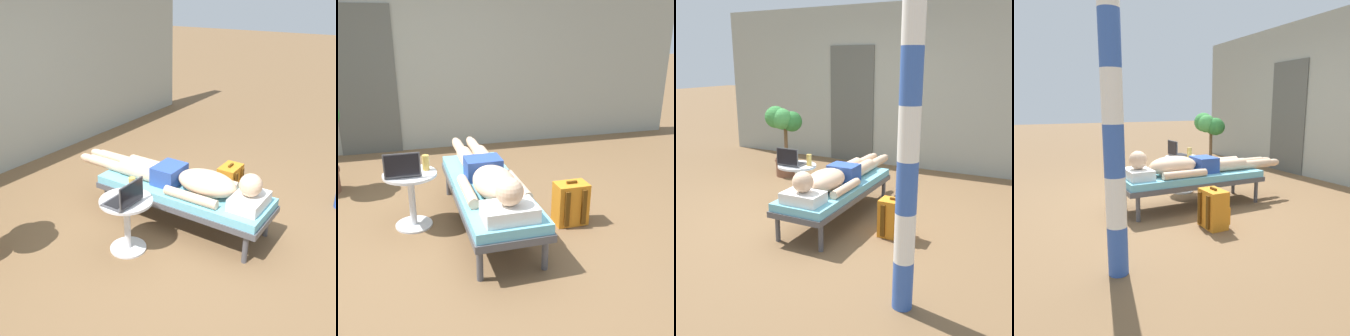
{
  "view_description": "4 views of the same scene",
  "coord_description": "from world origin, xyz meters",
  "views": [
    {
      "loc": [
        -2.84,
        -1.77,
        2.23
      ],
      "look_at": [
        -0.02,
        0.12,
        0.68
      ],
      "focal_mm": 42.28,
      "sensor_mm": 36.0,
      "label": 1
    },
    {
      "loc": [
        -0.56,
        -3.1,
        1.76
      ],
      "look_at": [
        0.39,
        0.21,
        0.49
      ],
      "focal_mm": 41.56,
      "sensor_mm": 36.0,
      "label": 2
    },
    {
      "loc": [
        2.23,
        -3.75,
        1.77
      ],
      "look_at": [
        0.35,
        -0.1,
        0.67
      ],
      "focal_mm": 42.65,
      "sensor_mm": 36.0,
      "label": 3
    },
    {
      "loc": [
        3.65,
        -1.82,
        1.25
      ],
      "look_at": [
        0.05,
        -0.02,
        0.47
      ],
      "focal_mm": 34.76,
      "sensor_mm": 36.0,
      "label": 4
    }
  ],
  "objects": [
    {
      "name": "drink_glass",
      "position": [
        -0.34,
        0.29,
        0.59
      ],
      "size": [
        0.06,
        0.06,
        0.14
      ],
      "primitive_type": "cylinder",
      "color": "gold",
      "rests_on": "side_table"
    },
    {
      "name": "lounge_chair",
      "position": [
        0.17,
        0.06,
        0.35
      ],
      "size": [
        0.6,
        1.81,
        0.42
      ],
      "color": "#4C4C51",
      "rests_on": "ground"
    },
    {
      "name": "person_reclining",
      "position": [
        0.17,
        0.04,
        0.52
      ],
      "size": [
        0.53,
        2.17,
        0.32
      ],
      "color": "white",
      "rests_on": "lounge_chair"
    },
    {
      "name": "laptop",
      "position": [
        -0.55,
        0.2,
        0.58
      ],
      "size": [
        0.31,
        0.24,
        0.23
      ],
      "color": "#4C4C51",
      "rests_on": "side_table"
    },
    {
      "name": "house_wall_back",
      "position": [
        0.17,
        2.78,
        1.35
      ],
      "size": [
        7.6,
        0.2,
        2.7
      ],
      "primitive_type": "cube",
      "color": "#999E93",
      "rests_on": "ground"
    },
    {
      "name": "side_table",
      "position": [
        -0.49,
        0.25,
        0.36
      ],
      "size": [
        0.48,
        0.48,
        0.52
      ],
      "color": "silver",
      "rests_on": "ground"
    },
    {
      "name": "ground_plane",
      "position": [
        0.0,
        0.0,
        0.0
      ],
      "size": [
        40.0,
        40.0,
        0.0
      ],
      "primitive_type": "plane",
      "color": "brown"
    },
    {
      "name": "backpack",
      "position": [
        0.93,
        -0.1,
        0.2
      ],
      "size": [
        0.3,
        0.26,
        0.42
      ],
      "color": "orange",
      "rests_on": "ground"
    }
  ]
}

